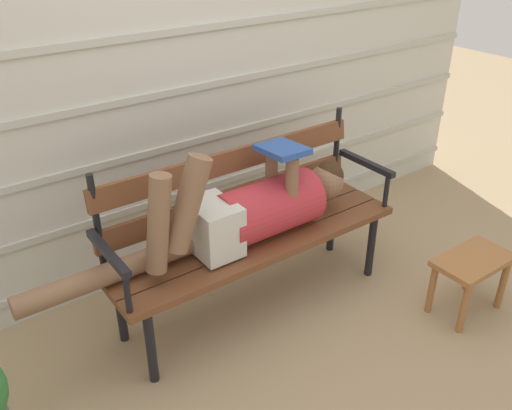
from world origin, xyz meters
TOP-DOWN VIEW (x-y plane):
  - ground_plane at (0.00, 0.00)m, footprint 12.00×12.00m
  - house_siding at (0.00, 0.74)m, footprint 4.49×0.08m
  - park_bench at (-0.00, 0.18)m, footprint 1.57×0.44m
  - reclining_person at (-0.06, 0.12)m, footprint 1.72×0.28m
  - footstool at (0.87, -0.56)m, footprint 0.41×0.24m

SIDE VIEW (x-z plane):
  - ground_plane at x=0.00m, z-range 0.00..0.00m
  - footstool at x=0.87m, z-range 0.09..0.42m
  - park_bench at x=0.00m, z-range 0.03..0.94m
  - reclining_person at x=-0.06m, z-range 0.31..0.88m
  - house_siding at x=0.00m, z-range 0.00..2.39m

